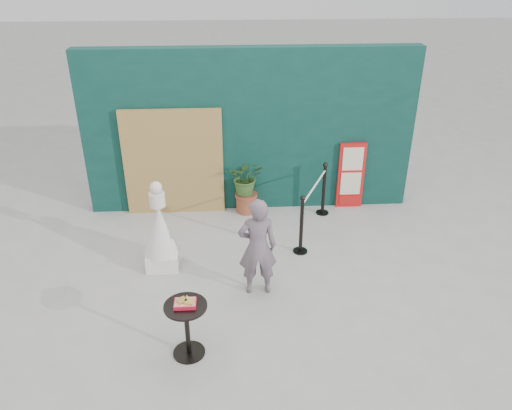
% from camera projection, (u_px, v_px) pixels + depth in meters
% --- Properties ---
extents(ground, '(60.00, 60.00, 0.00)m').
position_uv_depth(ground, '(261.00, 308.00, 7.00)').
color(ground, '#ADAAA5').
rests_on(ground, ground).
extents(back_wall, '(6.00, 0.30, 3.00)m').
position_uv_depth(back_wall, '(250.00, 131.00, 9.09)').
color(back_wall, '#0B332B').
rests_on(back_wall, ground).
extents(bamboo_fence, '(1.80, 0.08, 2.00)m').
position_uv_depth(bamboo_fence, '(174.00, 163.00, 9.06)').
color(bamboo_fence, tan).
rests_on(bamboo_fence, ground).
extents(woman, '(0.56, 0.38, 1.51)m').
position_uv_depth(woman, '(257.00, 247.00, 7.00)').
color(woman, '#695A62').
rests_on(woman, ground).
extents(menu_board, '(0.50, 0.07, 1.30)m').
position_uv_depth(menu_board, '(351.00, 176.00, 9.41)').
color(menu_board, red).
rests_on(menu_board, ground).
extents(statue, '(0.57, 0.57, 1.47)m').
position_uv_depth(statue, '(161.00, 233.00, 7.63)').
color(statue, white).
rests_on(statue, ground).
extents(cafe_table, '(0.52, 0.52, 0.75)m').
position_uv_depth(cafe_table, '(187.00, 322.00, 5.99)').
color(cafe_table, black).
rests_on(cafe_table, ground).
extents(food_basket, '(0.26, 0.19, 0.11)m').
position_uv_depth(food_basket, '(185.00, 303.00, 5.86)').
color(food_basket, red).
rests_on(food_basket, cafe_table).
extents(planter, '(0.63, 0.55, 1.07)m').
position_uv_depth(planter, '(246.00, 182.00, 9.24)').
color(planter, '#994632').
rests_on(planter, ground).
extents(stanchion_barrier, '(0.84, 1.54, 1.03)m').
position_uv_depth(stanchion_barrier, '(313.00, 206.00, 8.64)').
color(stanchion_barrier, black).
rests_on(stanchion_barrier, ground).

